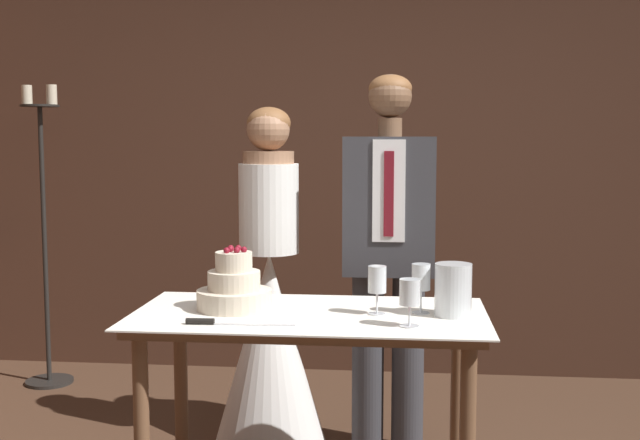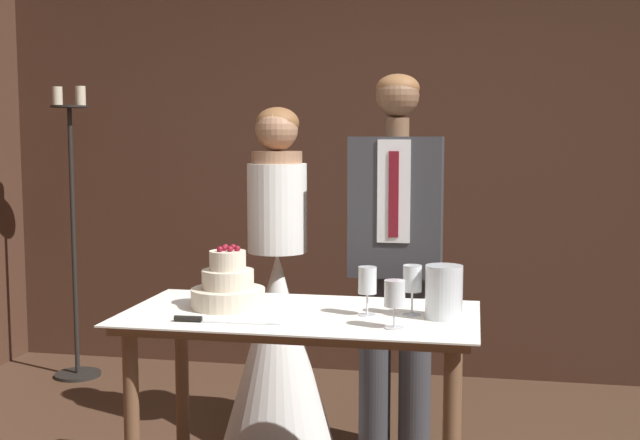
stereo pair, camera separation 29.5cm
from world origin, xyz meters
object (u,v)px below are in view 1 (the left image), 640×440
Objects in this scene: tiered_cake at (234,289)px; groom at (389,245)px; cake_knife at (219,322)px; wine_glass_middle at (410,295)px; bride at (270,324)px; hurricane_candle at (453,291)px; wine_glass_far at (377,282)px; candle_stand at (45,249)px; wine_glass_near at (421,278)px; cake_table at (309,343)px.

groom is at bearing 51.92° from tiered_cake.
wine_glass_middle reaches higher than cake_knife.
hurricane_candle is at bearing -43.32° from bride.
wine_glass_middle is 0.95m from groom.
bride reaches higher than cake_knife.
wine_glass_middle is at bearing -56.81° from wine_glass_far.
wine_glass_near is at bearing -35.49° from candle_stand.
groom is (0.56, -0.00, 0.39)m from bride.
candle_stand is (-2.04, 0.82, -0.16)m from groom.
hurricane_candle is at bearing -2.21° from tiered_cake.
wine_glass_near is (0.71, 0.25, 0.12)m from cake_knife.
wine_glass_middle is at bearing -55.54° from bride.
cake_knife is 0.86m from hurricane_candle.
cake_knife is at bearing -176.61° from wine_glass_middle.
wine_glass_near is 0.74m from groom.
wine_glass_middle is 0.09× the size of groom.
cake_table is 0.47m from wine_glass_middle.
groom is (-0.09, 0.95, 0.04)m from wine_glass_middle.
groom reaches higher than cake_table.
wine_glass_middle is at bearing -101.37° from wine_glass_near.
bride is (0.01, 0.73, -0.31)m from tiered_cake.
candle_stand is (-2.13, 1.77, -0.12)m from wine_glass_middle.
groom is at bearing 108.07° from hurricane_candle.
bride is 0.92× the size of groom.
candle_stand reaches higher than tiered_cake.
cake_knife reaches higher than cake_table.
tiered_cake is 2.14m from candle_stand.
tiered_cake is 0.74× the size of cake_knife.
candle_stand is at bearing 138.02° from cake_table.
wine_glass_near reaches higher than cake_knife.
hurricane_candle is at bearing 49.00° from wine_glass_middle.
cake_table is at bearing -69.93° from bride.
bride is at bearing 124.75° from wine_glass_far.
cake_table is 0.74× the size of candle_stand.
wine_glass_near reaches higher than wine_glass_middle.
tiered_cake reaches higher than hurricane_candle.
tiered_cake reaches higher than cake_table.
cake_knife is 2.08× the size of wine_glass_near.
hurricane_candle is (0.16, 0.18, -0.02)m from wine_glass_middle.
cake_knife is at bearing -90.77° from bride.
cake_table is 0.82× the size of bride.
wine_glass_far is at bearing 0.11° from cake_table.
bride is (-0.53, 0.77, -0.35)m from wine_glass_far.
wine_glass_middle is 0.86× the size of hurricane_candle.
tiered_cake is 0.55m from wine_glass_far.
candle_stand reaches higher than hurricane_candle.
cake_knife is at bearing -164.84° from hurricane_candle.
wine_glass_far is at bearing -179.33° from hurricane_candle.
tiered_cake reaches higher than wine_glass_far.
cake_table is 0.82m from bride.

